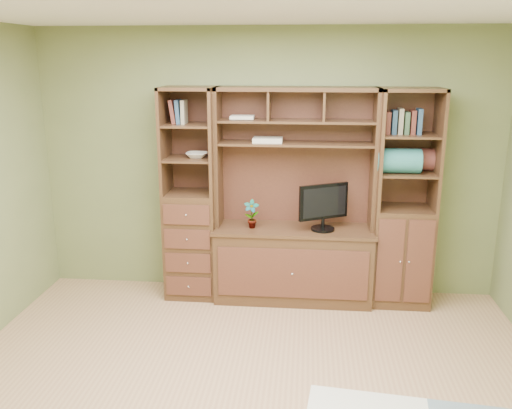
# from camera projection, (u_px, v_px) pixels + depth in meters

# --- Properties ---
(room) EXTENTS (4.60, 4.10, 2.64)m
(room) POSITION_uv_depth(u_px,v_px,m) (244.00, 224.00, 3.39)
(room) COLOR tan
(room) RESTS_ON ground
(center_hutch) EXTENTS (1.54, 0.53, 2.05)m
(center_hutch) POSITION_uv_depth(u_px,v_px,m) (294.00, 198.00, 5.11)
(center_hutch) COLOR #432917
(center_hutch) RESTS_ON ground
(left_tower) EXTENTS (0.50, 0.45, 2.05)m
(left_tower) POSITION_uv_depth(u_px,v_px,m) (191.00, 195.00, 5.24)
(left_tower) COLOR #432917
(left_tower) RESTS_ON ground
(right_tower) EXTENTS (0.55, 0.45, 2.05)m
(right_tower) POSITION_uv_depth(u_px,v_px,m) (404.00, 200.00, 5.05)
(right_tower) COLOR #432917
(right_tower) RESTS_ON ground
(monitor) EXTENTS (0.55, 0.43, 0.61)m
(monitor) POSITION_uv_depth(u_px,v_px,m) (324.00, 199.00, 5.05)
(monitor) COLOR black
(monitor) RESTS_ON center_hutch
(orchid) EXTENTS (0.15, 0.10, 0.28)m
(orchid) POSITION_uv_depth(u_px,v_px,m) (251.00, 214.00, 5.15)
(orchid) COLOR #A34337
(orchid) RESTS_ON center_hutch
(magazines) EXTENTS (0.28, 0.20, 0.04)m
(magazines) POSITION_uv_depth(u_px,v_px,m) (268.00, 140.00, 5.08)
(magazines) COLOR beige
(magazines) RESTS_ON center_hutch
(bowl) EXTENTS (0.20, 0.20, 0.05)m
(bowl) POSITION_uv_depth(u_px,v_px,m) (197.00, 155.00, 5.13)
(bowl) COLOR silver
(bowl) RESTS_ON left_tower
(blanket_teal) EXTENTS (0.39, 0.22, 0.22)m
(blanket_teal) POSITION_uv_depth(u_px,v_px,m) (399.00, 161.00, 4.91)
(blanket_teal) COLOR #2B716E
(blanket_teal) RESTS_ON right_tower
(blanket_red) EXTENTS (0.38, 0.21, 0.21)m
(blanket_red) POSITION_uv_depth(u_px,v_px,m) (417.00, 159.00, 5.02)
(blanket_red) COLOR brown
(blanket_red) RESTS_ON right_tower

